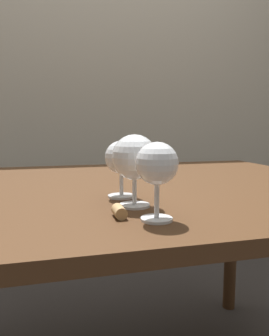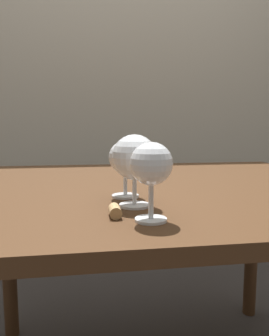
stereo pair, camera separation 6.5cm
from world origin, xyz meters
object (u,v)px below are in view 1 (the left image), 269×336
Objects in this scene: wine_glass_port at (157,166)px; cork at (119,212)px; wine_glass_amber at (121,159)px; wine_glass_cabernet at (134,158)px.

wine_glass_port reaches higher than cork.
wine_glass_port is 0.20m from wine_glass_amber.
wine_glass_cabernet reaches higher than wine_glass_port.
wine_glass_port is 1.05× the size of wine_glass_amber.
wine_glass_cabernet is at bearing -85.19° from wine_glass_amber.
cork is (-0.05, -0.07, -0.09)m from wine_glass_cabernet.
wine_glass_amber is 3.11× the size of cork.
cork is at bearing -123.14° from wine_glass_cabernet.
wine_glass_cabernet is 0.12m from cork.
wine_glass_port is at bearing -83.15° from wine_glass_cabernet.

